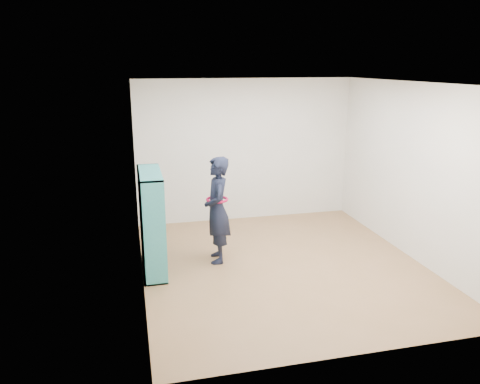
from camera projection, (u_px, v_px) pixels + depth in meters
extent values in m
plane|color=olive|center=(283.00, 265.00, 6.83)|extent=(4.50, 4.50, 0.00)
plane|color=white|center=(287.00, 83.00, 6.14)|extent=(4.50, 4.50, 0.00)
cube|color=silver|center=(138.00, 188.00, 6.04)|extent=(0.02, 4.50, 2.60)
cube|color=silver|center=(413.00, 172.00, 6.94)|extent=(0.02, 4.50, 2.60)
cube|color=silver|center=(245.00, 151.00, 8.60)|extent=(4.00, 0.02, 2.60)
cube|color=silver|center=(362.00, 235.00, 4.38)|extent=(4.00, 0.02, 2.60)
cube|color=teal|center=(154.00, 235.00, 6.03)|extent=(0.31, 0.02, 1.43)
cube|color=teal|center=(150.00, 211.00, 7.02)|extent=(0.31, 0.02, 1.43)
cube|color=teal|center=(154.00, 268.00, 6.71)|extent=(0.31, 1.07, 0.02)
cube|color=teal|center=(149.00, 173.00, 6.34)|extent=(0.31, 1.07, 0.02)
cube|color=teal|center=(141.00, 223.00, 6.49)|extent=(0.02, 1.07, 1.43)
cube|color=teal|center=(153.00, 226.00, 6.36)|extent=(0.29, 0.02, 1.39)
cube|color=teal|center=(151.00, 218.00, 6.68)|extent=(0.29, 0.02, 1.39)
cube|color=teal|center=(153.00, 245.00, 6.62)|extent=(0.29, 1.03, 0.02)
cube|color=teal|center=(152.00, 222.00, 6.52)|extent=(0.29, 1.03, 0.02)
cube|color=teal|center=(151.00, 198.00, 6.43)|extent=(0.29, 1.03, 0.02)
cube|color=beige|center=(157.00, 274.00, 6.37)|extent=(0.20, 0.13, 0.08)
cube|color=black|center=(156.00, 247.00, 6.22)|extent=(0.16, 0.14, 0.21)
cube|color=maroon|center=(155.00, 222.00, 6.12)|extent=(0.16, 0.14, 0.23)
cube|color=silver|center=(153.00, 202.00, 6.10)|extent=(0.20, 0.13, 0.05)
cube|color=navy|center=(156.00, 260.00, 6.63)|extent=(0.16, 0.14, 0.24)
cube|color=brown|center=(155.00, 239.00, 6.54)|extent=(0.16, 0.14, 0.18)
cube|color=#BFB28C|center=(153.00, 218.00, 6.51)|extent=(0.20, 0.13, 0.08)
cube|color=#26594C|center=(152.00, 191.00, 6.36)|extent=(0.16, 0.14, 0.21)
cube|color=beige|center=(155.00, 252.00, 6.95)|extent=(0.16, 0.14, 0.22)
cube|color=black|center=(153.00, 233.00, 6.92)|extent=(0.20, 0.13, 0.08)
cube|color=maroon|center=(152.00, 208.00, 6.77)|extent=(0.16, 0.14, 0.19)
cube|color=silver|center=(151.00, 183.00, 6.67)|extent=(0.16, 0.14, 0.25)
imported|color=black|center=(217.00, 210.00, 6.81)|extent=(0.43, 0.61, 1.57)
torus|color=#B70E3E|center=(217.00, 199.00, 6.77)|extent=(0.35, 0.35, 0.04)
cube|color=silver|center=(207.00, 202.00, 6.84)|extent=(0.02, 0.09, 0.13)
cube|color=black|center=(207.00, 202.00, 6.84)|extent=(0.02, 0.09, 0.13)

